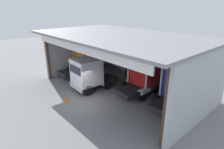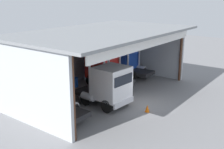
{
  "view_description": "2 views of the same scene",
  "coord_description": "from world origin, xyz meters",
  "px_view_note": "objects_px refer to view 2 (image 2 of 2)",
  "views": [
    {
      "loc": [
        12.39,
        -8.05,
        8.03
      ],
      "look_at": [
        0.0,
        3.04,
        1.89
      ],
      "focal_mm": 29.92,
      "sensor_mm": 36.0,
      "label": 1
    },
    {
      "loc": [
        -18.39,
        -10.71,
        8.51
      ],
      "look_at": [
        0.0,
        3.04,
        1.89
      ],
      "focal_mm": 44.67,
      "sensor_mm": 36.0,
      "label": 2
    }
  ],
  "objects_px": {
    "truck_blue_yard_outside": "(126,59)",
    "traffic_cone": "(147,108)",
    "truck_red_center_left_bay": "(104,67)",
    "oil_drum": "(75,82)",
    "truck_orange_center_right_bay": "(46,93)",
    "tool_cart": "(59,86)",
    "truck_white_left_bay": "(109,86)"
  },
  "relations": [
    {
      "from": "truck_blue_yard_outside",
      "to": "traffic_cone",
      "type": "distance_m",
      "value": 9.79
    },
    {
      "from": "truck_red_center_left_bay",
      "to": "traffic_cone",
      "type": "bearing_deg",
      "value": -113.34
    },
    {
      "from": "oil_drum",
      "to": "traffic_cone",
      "type": "bearing_deg",
      "value": -97.11
    },
    {
      "from": "truck_orange_center_right_bay",
      "to": "truck_blue_yard_outside",
      "type": "xyz_separation_m",
      "value": [
        11.89,
        1.13,
        0.18
      ]
    },
    {
      "from": "truck_blue_yard_outside",
      "to": "traffic_cone",
      "type": "relative_size",
      "value": 8.15
    },
    {
      "from": "traffic_cone",
      "to": "truck_red_center_left_bay",
      "type": "bearing_deg",
      "value": 63.94
    },
    {
      "from": "oil_drum",
      "to": "traffic_cone",
      "type": "height_order",
      "value": "oil_drum"
    },
    {
      "from": "tool_cart",
      "to": "truck_red_center_left_bay",
      "type": "bearing_deg",
      "value": -29.36
    },
    {
      "from": "truck_orange_center_right_bay",
      "to": "traffic_cone",
      "type": "distance_m",
      "value": 7.57
    },
    {
      "from": "oil_drum",
      "to": "truck_white_left_bay",
      "type": "bearing_deg",
      "value": -108.82
    },
    {
      "from": "truck_orange_center_right_bay",
      "to": "tool_cart",
      "type": "bearing_deg",
      "value": 36.36
    },
    {
      "from": "oil_drum",
      "to": "truck_blue_yard_outside",
      "type": "bearing_deg",
      "value": -17.29
    },
    {
      "from": "tool_cart",
      "to": "traffic_cone",
      "type": "height_order",
      "value": "tool_cart"
    },
    {
      "from": "truck_orange_center_right_bay",
      "to": "tool_cart",
      "type": "distance_m",
      "value": 5.53
    },
    {
      "from": "truck_white_left_bay",
      "to": "truck_red_center_left_bay",
      "type": "height_order",
      "value": "truck_red_center_left_bay"
    },
    {
      "from": "truck_red_center_left_bay",
      "to": "truck_blue_yard_outside",
      "type": "height_order",
      "value": "truck_red_center_left_bay"
    },
    {
      "from": "traffic_cone",
      "to": "tool_cart",
      "type": "bearing_deg",
      "value": 94.24
    },
    {
      "from": "truck_orange_center_right_bay",
      "to": "oil_drum",
      "type": "distance_m",
      "value": 6.81
    },
    {
      "from": "truck_orange_center_right_bay",
      "to": "truck_white_left_bay",
      "type": "bearing_deg",
      "value": -33.0
    },
    {
      "from": "truck_blue_yard_outside",
      "to": "tool_cart",
      "type": "bearing_deg",
      "value": 162.85
    },
    {
      "from": "truck_orange_center_right_bay",
      "to": "oil_drum",
      "type": "height_order",
      "value": "truck_orange_center_right_bay"
    },
    {
      "from": "oil_drum",
      "to": "traffic_cone",
      "type": "relative_size",
      "value": 1.6
    },
    {
      "from": "truck_blue_yard_outside",
      "to": "truck_orange_center_right_bay",
      "type": "bearing_deg",
      "value": -175.85
    },
    {
      "from": "truck_orange_center_right_bay",
      "to": "tool_cart",
      "type": "relative_size",
      "value": 5.32
    },
    {
      "from": "truck_blue_yard_outside",
      "to": "tool_cart",
      "type": "distance_m",
      "value": 8.04
    },
    {
      "from": "oil_drum",
      "to": "tool_cart",
      "type": "distance_m",
      "value": 1.75
    },
    {
      "from": "truck_red_center_left_bay",
      "to": "traffic_cone",
      "type": "xyz_separation_m",
      "value": [
        -3.26,
        -6.66,
        -1.47
      ]
    },
    {
      "from": "truck_red_center_left_bay",
      "to": "oil_drum",
      "type": "relative_size",
      "value": 5.19
    },
    {
      "from": "tool_cart",
      "to": "truck_white_left_bay",
      "type": "bearing_deg",
      "value": -91.53
    },
    {
      "from": "truck_orange_center_right_bay",
      "to": "truck_red_center_left_bay",
      "type": "xyz_separation_m",
      "value": [
        8.18,
        1.1,
        0.04
      ]
    },
    {
      "from": "truck_orange_center_right_bay",
      "to": "truck_white_left_bay",
      "type": "height_order",
      "value": "truck_white_left_bay"
    },
    {
      "from": "truck_white_left_bay",
      "to": "truck_blue_yard_outside",
      "type": "xyz_separation_m",
      "value": [
        7.77,
        3.67,
        0.19
      ]
    }
  ]
}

